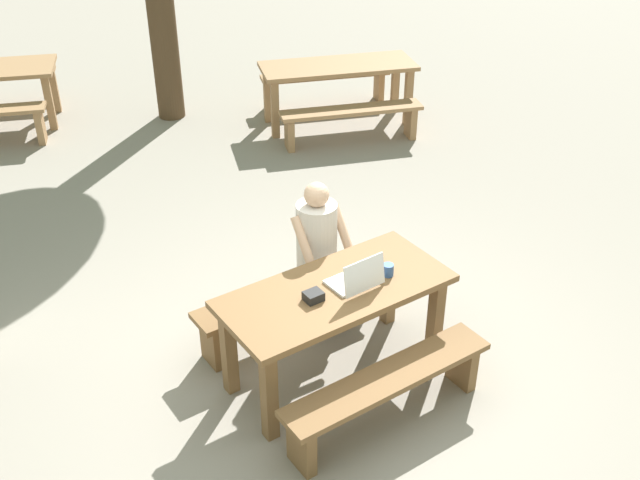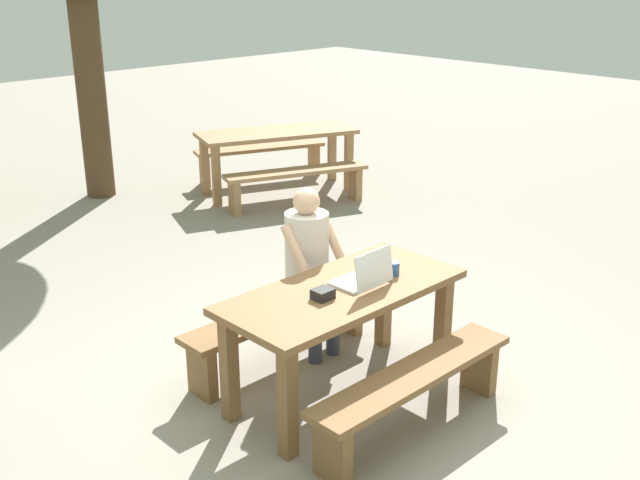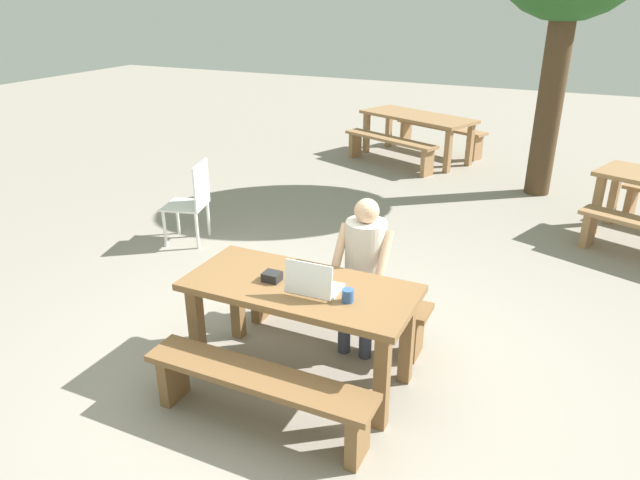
{
  "view_description": "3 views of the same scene",
  "coord_description": "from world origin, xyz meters",
  "px_view_note": "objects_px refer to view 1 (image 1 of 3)",
  "views": [
    {
      "loc": [
        -2.5,
        -3.46,
        3.79
      ],
      "look_at": [
        0.04,
        0.25,
        1.02
      ],
      "focal_mm": 42.27,
      "sensor_mm": 36.0,
      "label": 1
    },
    {
      "loc": [
        -3.22,
        -3.15,
        2.76
      ],
      "look_at": [
        0.04,
        0.25,
        1.02
      ],
      "focal_mm": 43.17,
      "sensor_mm": 36.0,
      "label": 2
    },
    {
      "loc": [
        1.65,
        -3.21,
        2.67
      ],
      "look_at": [
        0.04,
        0.25,
        1.02
      ],
      "focal_mm": 32.54,
      "sensor_mm": 36.0,
      "label": 3
    }
  ],
  "objects_px": {
    "picnic_table_rear": "(338,74)",
    "laptop": "(357,279)",
    "coffee_mug": "(388,270)",
    "picnic_table_front": "(335,303)",
    "person_seated": "(319,246)",
    "small_pouch": "(313,296)"
  },
  "relations": [
    {
      "from": "small_pouch",
      "to": "picnic_table_rear",
      "type": "xyz_separation_m",
      "value": [
        2.99,
        3.9,
        -0.15
      ]
    },
    {
      "from": "laptop",
      "to": "coffee_mug",
      "type": "xyz_separation_m",
      "value": [
        0.26,
        -0.02,
        -0.02
      ]
    },
    {
      "from": "laptop",
      "to": "picnic_table_rear",
      "type": "relative_size",
      "value": 0.17
    },
    {
      "from": "person_seated",
      "to": "laptop",
      "type": "bearing_deg",
      "value": -100.85
    },
    {
      "from": "person_seated",
      "to": "picnic_table_rear",
      "type": "bearing_deg",
      "value": 52.41
    },
    {
      "from": "picnic_table_front",
      "to": "person_seated",
      "type": "bearing_deg",
      "value": 66.1
    },
    {
      "from": "small_pouch",
      "to": "person_seated",
      "type": "distance_m",
      "value": 0.77
    },
    {
      "from": "small_pouch",
      "to": "picnic_table_rear",
      "type": "height_order",
      "value": "small_pouch"
    },
    {
      "from": "laptop",
      "to": "small_pouch",
      "type": "relative_size",
      "value": 2.8
    },
    {
      "from": "picnic_table_front",
      "to": "person_seated",
      "type": "distance_m",
      "value": 0.64
    },
    {
      "from": "coffee_mug",
      "to": "person_seated",
      "type": "distance_m",
      "value": 0.68
    },
    {
      "from": "laptop",
      "to": "coffee_mug",
      "type": "distance_m",
      "value": 0.26
    },
    {
      "from": "picnic_table_front",
      "to": "picnic_table_rear",
      "type": "height_order",
      "value": "picnic_table_rear"
    },
    {
      "from": "laptop",
      "to": "coffee_mug",
      "type": "height_order",
      "value": "laptop"
    },
    {
      "from": "coffee_mug",
      "to": "person_seated",
      "type": "relative_size",
      "value": 0.07
    },
    {
      "from": "laptop",
      "to": "person_seated",
      "type": "relative_size",
      "value": 0.28
    },
    {
      "from": "coffee_mug",
      "to": "picnic_table_rear",
      "type": "xyz_separation_m",
      "value": [
        2.39,
        3.95,
        -0.17
      ]
    },
    {
      "from": "picnic_table_rear",
      "to": "laptop",
      "type": "bearing_deg",
      "value": -103.36
    },
    {
      "from": "picnic_table_front",
      "to": "picnic_table_rear",
      "type": "bearing_deg",
      "value": 54.21
    },
    {
      "from": "laptop",
      "to": "picnic_table_rear",
      "type": "distance_m",
      "value": 4.75
    },
    {
      "from": "laptop",
      "to": "person_seated",
      "type": "height_order",
      "value": "person_seated"
    },
    {
      "from": "picnic_table_front",
      "to": "small_pouch",
      "type": "height_order",
      "value": "small_pouch"
    }
  ]
}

